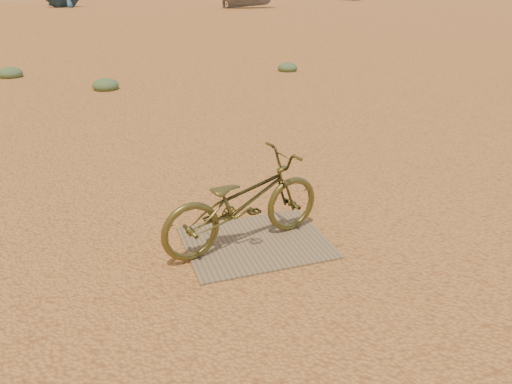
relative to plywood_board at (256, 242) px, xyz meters
name	(u,v)px	position (x,y,z in m)	size (l,w,h in m)	color
ground	(243,245)	(-0.14, 0.00, -0.01)	(120.00, 120.00, 0.00)	#C98D4A
plywood_board	(256,242)	(0.00, 0.00, 0.00)	(1.48, 1.17, 0.02)	#79664F
bicycle	(243,202)	(-0.13, 0.02, 0.49)	(0.63, 1.82, 0.96)	#4D4B22
kale_a	(106,89)	(-1.03, 8.55, -0.01)	(0.65, 0.65, 0.35)	#4E6B49
kale_b	(287,71)	(4.23, 9.50, -0.01)	(0.58, 0.58, 0.32)	#4E6B49
kale_c	(11,77)	(-3.43, 11.08, -0.01)	(0.65, 0.65, 0.36)	#4E6B49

